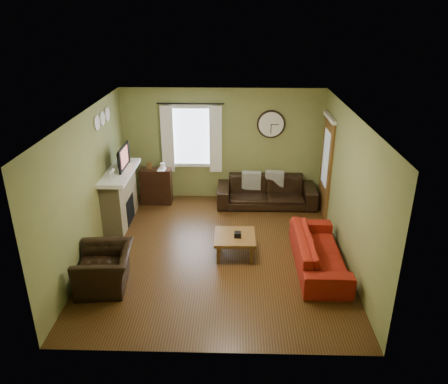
{
  "coord_description": "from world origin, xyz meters",
  "views": [
    {
      "loc": [
        0.31,
        -7.09,
        4.26
      ],
      "look_at": [
        0.1,
        0.4,
        1.05
      ],
      "focal_mm": 35.0,
      "sensor_mm": 36.0,
      "label": 1
    }
  ],
  "objects_px": {
    "sofa_red": "(319,252)",
    "armchair": "(105,269)",
    "sofa_brown": "(266,192)",
    "coffee_table": "(235,245)",
    "bookshelf": "(156,186)"
  },
  "relations": [
    {
      "from": "sofa_brown",
      "to": "coffee_table",
      "type": "bearing_deg",
      "value": -107.63
    },
    {
      "from": "bookshelf",
      "to": "sofa_brown",
      "type": "xyz_separation_m",
      "value": [
        2.54,
        -0.03,
        -0.09
      ]
    },
    {
      "from": "sofa_brown",
      "to": "sofa_red",
      "type": "bearing_deg",
      "value": -73.58
    },
    {
      "from": "bookshelf",
      "to": "coffee_table",
      "type": "relative_size",
      "value": 1.14
    },
    {
      "from": "sofa_red",
      "to": "armchair",
      "type": "distance_m",
      "value": 3.65
    },
    {
      "from": "coffee_table",
      "to": "armchair",
      "type": "bearing_deg",
      "value": -154.02
    },
    {
      "from": "sofa_brown",
      "to": "coffee_table",
      "type": "distance_m",
      "value": 2.35
    },
    {
      "from": "sofa_red",
      "to": "armchair",
      "type": "relative_size",
      "value": 2.06
    },
    {
      "from": "sofa_red",
      "to": "coffee_table",
      "type": "bearing_deg",
      "value": 76.43
    },
    {
      "from": "sofa_brown",
      "to": "coffee_table",
      "type": "xyz_separation_m",
      "value": [
        -0.71,
        -2.24,
        -0.13
      ]
    },
    {
      "from": "armchair",
      "to": "sofa_red",
      "type": "bearing_deg",
      "value": 94.92
    },
    {
      "from": "sofa_red",
      "to": "sofa_brown",
      "type": "bearing_deg",
      "value": 16.42
    },
    {
      "from": "armchair",
      "to": "coffee_table",
      "type": "distance_m",
      "value": 2.35
    },
    {
      "from": "sofa_brown",
      "to": "armchair",
      "type": "distance_m",
      "value": 4.31
    },
    {
      "from": "bookshelf",
      "to": "sofa_red",
      "type": "distance_m",
      "value": 4.22
    }
  ]
}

